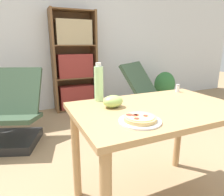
# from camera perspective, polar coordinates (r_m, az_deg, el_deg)

# --- Properties ---
(wall_back) EXTENTS (8.00, 0.05, 2.60)m
(wall_back) POSITION_cam_1_polar(r_m,az_deg,el_deg) (3.79, -12.44, 16.90)
(wall_back) COLOR silver
(wall_back) RESTS_ON ground_plane
(dining_table) EXTENTS (1.11, 0.71, 0.77)m
(dining_table) POSITION_cam_1_polar(r_m,az_deg,el_deg) (1.41, 12.45, -7.16)
(dining_table) COLOR tan
(dining_table) RESTS_ON ground_plane
(pizza_on_plate) EXTENTS (0.23, 0.23, 0.04)m
(pizza_on_plate) POSITION_cam_1_polar(r_m,az_deg,el_deg) (1.09, 7.99, -6.07)
(pizza_on_plate) COLOR white
(pizza_on_plate) RESTS_ON dining_table
(grape_bunch) EXTENTS (0.14, 0.11, 0.08)m
(grape_bunch) POSITION_cam_1_polar(r_m,az_deg,el_deg) (1.31, 0.27, -0.98)
(grape_bunch) COLOR #A8CC66
(grape_bunch) RESTS_ON dining_table
(drink_bottle) EXTENTS (0.07, 0.07, 0.28)m
(drink_bottle) POSITION_cam_1_polar(r_m,az_deg,el_deg) (1.45, -3.81, 4.24)
(drink_bottle) COLOR #B7EAA3
(drink_bottle) RESTS_ON dining_table
(salt_shaker) EXTENTS (0.03, 0.03, 0.07)m
(salt_shaker) POSITION_cam_1_polar(r_m,az_deg,el_deg) (1.83, 18.22, 2.68)
(salt_shaker) COLOR white
(salt_shaker) RESTS_ON dining_table
(lounge_chair_near) EXTENTS (0.87, 0.95, 0.88)m
(lounge_chair_near) POSITION_cam_1_polar(r_m,az_deg,el_deg) (2.67, -27.16, -5.82)
(lounge_chair_near) COLOR black
(lounge_chair_near) RESTS_ON ground_plane
(lounge_chair_far) EXTENTS (0.94, 1.01, 0.88)m
(lounge_chair_far) POSITION_cam_1_polar(r_m,az_deg,el_deg) (3.19, 10.47, -1.07)
(lounge_chair_far) COLOR black
(lounge_chair_far) RESTS_ON ground_plane
(bookshelf) EXTENTS (0.76, 0.31, 1.72)m
(bookshelf) POSITION_cam_1_polar(r_m,az_deg,el_deg) (3.64, -10.57, 9.40)
(bookshelf) COLOR brown
(bookshelf) RESTS_ON ground_plane
(potted_plant_floor) EXTENTS (0.43, 0.37, 0.63)m
(potted_plant_floor) POSITION_cam_1_polar(r_m,az_deg,el_deg) (4.16, 14.76, 3.18)
(potted_plant_floor) COLOR #70665B
(potted_plant_floor) RESTS_ON ground_plane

